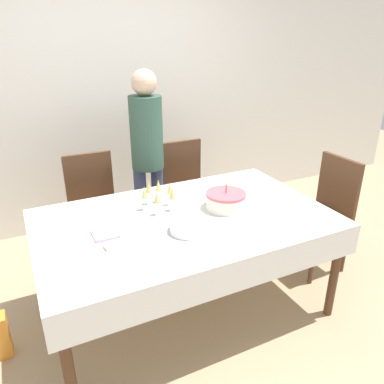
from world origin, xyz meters
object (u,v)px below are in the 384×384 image
object	(u,v)px
champagne_tray	(159,197)
plate_stack_main	(189,227)
dining_chair_far_right	(186,189)
dining_chair_far_left	(94,206)
dining_chair_right_end	(326,209)
birthday_cake	(226,200)
person_standing	(147,147)

from	to	relation	value
champagne_tray	plate_stack_main	size ratio (longest dim) A/B	1.37
plate_stack_main	dining_chair_far_right	bearing A→B (deg)	65.87
dining_chair_far_left	dining_chair_right_end	world-z (taller)	same
dining_chair_right_end	champagne_tray	world-z (taller)	dining_chair_right_end
dining_chair_far_right	plate_stack_main	size ratio (longest dim) A/B	4.06
dining_chair_right_end	birthday_cake	size ratio (longest dim) A/B	3.45
champagne_tray	plate_stack_main	bearing A→B (deg)	-83.14
dining_chair_far_right	champagne_tray	xyz separation A→B (m)	(-0.54, -0.70, 0.30)
birthday_cake	champagne_tray	xyz separation A→B (m)	(-0.42, 0.20, 0.02)
plate_stack_main	birthday_cake	bearing A→B (deg)	26.68
champagne_tray	plate_stack_main	distance (m)	0.40
birthday_cake	person_standing	world-z (taller)	person_standing
dining_chair_far_right	champagne_tray	size ratio (longest dim) A/B	2.96
dining_chair_far_right	person_standing	size ratio (longest dim) A/B	0.60
dining_chair_far_left	birthday_cake	size ratio (longest dim) A/B	3.45
dining_chair_far_right	plate_stack_main	distance (m)	1.23
dining_chair_right_end	plate_stack_main	world-z (taller)	dining_chair_right_end
plate_stack_main	champagne_tray	bearing A→B (deg)	96.86
dining_chair_far_left	champagne_tray	world-z (taller)	dining_chair_far_left
dining_chair_far_right	plate_stack_main	xyz separation A→B (m)	(-0.49, -1.10, 0.25)
dining_chair_far_right	person_standing	xyz separation A→B (m)	(-0.35, 0.04, 0.44)
dining_chair_far_left	dining_chair_right_end	xyz separation A→B (m)	(1.72, -0.91, 0.00)
birthday_cake	dining_chair_right_end	bearing A→B (deg)	-0.30
dining_chair_right_end	plate_stack_main	size ratio (longest dim) A/B	4.06
champagne_tray	person_standing	world-z (taller)	person_standing
dining_chair_far_left	dining_chair_right_end	size ratio (longest dim) A/B	1.00
dining_chair_far_right	champagne_tray	bearing A→B (deg)	-127.46
person_standing	champagne_tray	bearing A→B (deg)	-104.36
birthday_cake	plate_stack_main	size ratio (longest dim) A/B	1.18
champagne_tray	plate_stack_main	xyz separation A→B (m)	(0.05, -0.39, -0.05)
plate_stack_main	dining_chair_far_left	bearing A→B (deg)	108.63
birthday_cake	plate_stack_main	world-z (taller)	birthday_cake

